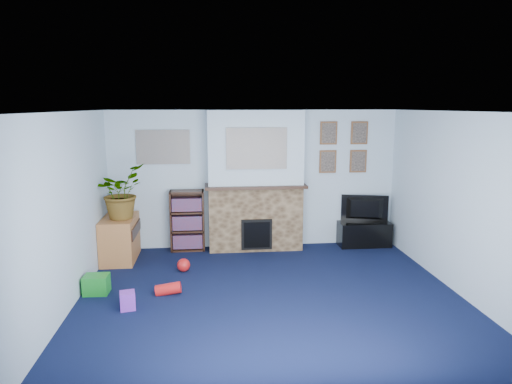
{
  "coord_description": "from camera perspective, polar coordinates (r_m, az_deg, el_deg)",
  "views": [
    {
      "loc": [
        -0.75,
        -5.59,
        2.47
      ],
      "look_at": [
        -0.11,
        0.83,
        1.24
      ],
      "focal_mm": 32.0,
      "sensor_mm": 36.0,
      "label": 1
    }
  ],
  "objects": [
    {
      "name": "portrait_tl",
      "position": [
        8.1,
        9.06,
        7.29
      ],
      "size": [
        0.3,
        0.03,
        0.4
      ],
      "primitive_type": "cube",
      "color": "brown",
      "rests_on": "wall_back"
    },
    {
      "name": "green_crate",
      "position": [
        6.55,
        -19.32,
        -10.74
      ],
      "size": [
        0.33,
        0.26,
        0.25
      ],
      "primitive_type": "cube",
      "rotation": [
        0.0,
        0.0,
        -0.04
      ],
      "color": "#198C26",
      "rests_on": "ground"
    },
    {
      "name": "toy_tube",
      "position": [
        6.31,
        -10.9,
        -11.83
      ],
      "size": [
        0.35,
        0.15,
        0.2
      ],
      "primitive_type": "cylinder",
      "rotation": [
        0.0,
        1.43,
        0.0
      ],
      "color": "red",
      "rests_on": "ground"
    },
    {
      "name": "portrait_tr",
      "position": [
        8.26,
        12.79,
        7.22
      ],
      "size": [
        0.3,
        0.03,
        0.4
      ],
      "primitive_type": "cube",
      "color": "brown",
      "rests_on": "wall_back"
    },
    {
      "name": "bookshelf",
      "position": [
        7.96,
        -8.56,
        -3.7
      ],
      "size": [
        0.58,
        0.28,
        1.05
      ],
      "color": "black",
      "rests_on": "ground"
    },
    {
      "name": "sideboard",
      "position": [
        7.74,
        -16.63,
        -5.61
      ],
      "size": [
        0.51,
        0.91,
        0.71
      ],
      "primitive_type": "cube",
      "color": "#B36D39",
      "rests_on": "ground"
    },
    {
      "name": "tv_stand",
      "position": [
        8.39,
        13.36,
        -5.07
      ],
      "size": [
        0.91,
        0.38,
        0.43
      ],
      "primitive_type": "cube",
      "color": "black",
      "rests_on": "ground"
    },
    {
      "name": "wall_back",
      "position": [
        7.98,
        -0.22,
        1.59
      ],
      "size": [
        5.0,
        0.04,
        2.4
      ],
      "primitive_type": "cube",
      "color": "silver",
      "rests_on": "ground"
    },
    {
      "name": "toy_ball",
      "position": [
        7.07,
        -9.04,
        -9.08
      ],
      "size": [
        0.2,
        0.2,
        0.2
      ],
      "primitive_type": "sphere",
      "color": "red",
      "rests_on": "ground"
    },
    {
      "name": "ceiling",
      "position": [
        5.64,
        1.99,
        10.02
      ],
      "size": [
        5.0,
        4.5,
        0.01
      ],
      "primitive_type": "cube",
      "color": "white",
      "rests_on": "wall_back"
    },
    {
      "name": "mantel_clock",
      "position": [
        7.73,
        -0.08,
        1.44
      ],
      "size": [
        0.09,
        0.05,
        0.13
      ],
      "primitive_type": "cube",
      "color": "gold",
      "rests_on": "chimney_breast"
    },
    {
      "name": "toy_block",
      "position": [
        5.98,
        -15.76,
        -12.93
      ],
      "size": [
        0.21,
        0.21,
        0.22
      ],
      "primitive_type": "cube",
      "rotation": [
        0.0,
        0.0,
        0.21
      ],
      "color": "purple",
      "rests_on": "ground"
    },
    {
      "name": "floor",
      "position": [
        6.16,
        1.84,
        -12.91
      ],
      "size": [
        5.0,
        4.5,
        0.01
      ],
      "primitive_type": "cube",
      "color": "black",
      "rests_on": "ground"
    },
    {
      "name": "mantel_can",
      "position": [
        7.82,
        4.72,
        1.44
      ],
      "size": [
        0.06,
        0.06,
        0.12
      ],
      "primitive_type": "cylinder",
      "color": "purple",
      "rests_on": "chimney_breast"
    },
    {
      "name": "collage_main",
      "position": [
        7.5,
        0.08,
        5.47
      ],
      "size": [
        1.0,
        0.03,
        0.68
      ],
      "primitive_type": "cube",
      "color": "gray",
      "rests_on": "chimney_breast"
    },
    {
      "name": "mantel_candle",
      "position": [
        7.76,
        2.05,
        1.55
      ],
      "size": [
        0.05,
        0.05,
        0.17
      ],
      "primitive_type": "cylinder",
      "color": "#B2BFC6",
      "rests_on": "chimney_breast"
    },
    {
      "name": "chimney_breast",
      "position": [
        7.78,
        -0.07,
        1.24
      ],
      "size": [
        1.72,
        0.5,
        2.4
      ],
      "color": "brown",
      "rests_on": "ground"
    },
    {
      "name": "wall_left",
      "position": [
        6.0,
        -22.53,
        -2.32
      ],
      "size": [
        0.04,
        4.5,
        2.4
      ],
      "primitive_type": "cube",
      "color": "silver",
      "rests_on": "ground"
    },
    {
      "name": "collage_left",
      "position": [
        7.9,
        -11.53,
        5.52
      ],
      "size": [
        0.9,
        0.03,
        0.58
      ],
      "primitive_type": "cube",
      "color": "gray",
      "rests_on": "wall_back"
    },
    {
      "name": "potted_plant",
      "position": [
        7.5,
        -16.65,
        0.02
      ],
      "size": [
        0.85,
        0.92,
        0.85
      ],
      "primitive_type": "imported",
      "rotation": [
        0.0,
        0.0,
        1.28
      ],
      "color": "#26661E",
      "rests_on": "sideboard"
    },
    {
      "name": "mantel_teddy",
      "position": [
        7.7,
        -3.71,
        1.34
      ],
      "size": [
        0.12,
        0.12,
        0.12
      ],
      "primitive_type": "sphere",
      "color": "gray",
      "rests_on": "chimney_breast"
    },
    {
      "name": "wall_right",
      "position": [
        6.59,
        24.0,
        -1.31
      ],
      "size": [
        0.04,
        4.5,
        2.4
      ],
      "primitive_type": "cube",
      "color": "silver",
      "rests_on": "ground"
    },
    {
      "name": "television",
      "position": [
        8.3,
        13.45,
        -2.08
      ],
      "size": [
        0.82,
        0.31,
        0.47
      ],
      "primitive_type": "imported",
      "rotation": [
        0.0,
        0.0,
        2.89
      ],
      "color": "black",
      "rests_on": "tv_stand"
    },
    {
      "name": "wall_front",
      "position": [
        3.65,
        6.63,
        -9.69
      ],
      "size": [
        5.0,
        0.04,
        2.4
      ],
      "primitive_type": "cube",
      "color": "silver",
      "rests_on": "ground"
    },
    {
      "name": "portrait_bl",
      "position": [
        8.14,
        8.96,
        3.78
      ],
      "size": [
        0.3,
        0.03,
        0.4
      ],
      "primitive_type": "cube",
      "color": "brown",
      "rests_on": "wall_back"
    },
    {
      "name": "portrait_br",
      "position": [
        8.3,
        12.64,
        3.78
      ],
      "size": [
        0.3,
        0.03,
        0.4
      ],
      "primitive_type": "cube",
      "color": "brown",
      "rests_on": "wall_back"
    }
  ]
}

